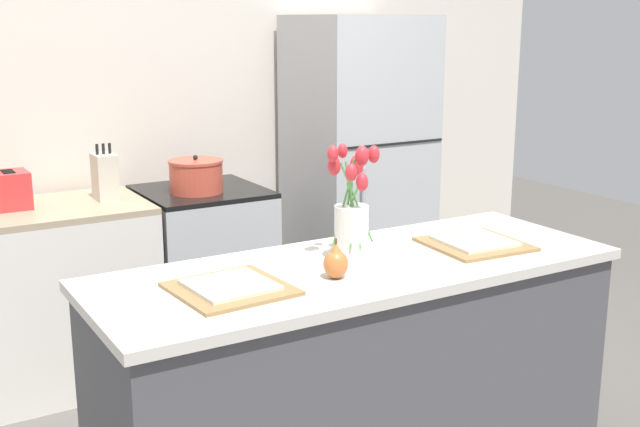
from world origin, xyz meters
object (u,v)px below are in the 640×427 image
Objects in this scene: refrigerator at (358,173)px; plate_setting_right at (475,243)px; plate_setting_left at (230,288)px; knife_block at (105,177)px; cooking_pot at (196,176)px; stove_range at (204,272)px; flower_vase at (352,216)px; pear_figurine at (336,263)px.

refrigerator reaches higher than plate_setting_right.
plate_setting_left is at bearing -133.15° from refrigerator.
refrigerator is at bearing 46.85° from plate_setting_left.
knife_block reaches higher than plate_setting_left.
plate_setting_left is 1.67m from cooking_pot.
cooking_pot is (-1.00, -0.05, 0.09)m from refrigerator.
stove_range is 0.51× the size of refrigerator.
flower_vase is at bearing -76.25° from knife_block.
stove_range is 2.54× the size of plate_setting_right.
plate_setting_left is at bearing 180.00° from plate_setting_right.
plate_setting_right is (0.63, 0.06, -0.04)m from pear_figurine.
knife_block reaches higher than pear_figurine.
refrigerator is 1.00m from cooking_pot.
refrigerator is 13.49× the size of pear_figurine.
cooking_pot reaches higher than plate_setting_right.
knife_block is at bearing 117.70° from plate_setting_right.
cooking_pot is (0.53, 1.58, 0.02)m from plate_setting_left.
refrigerator is 5.02× the size of plate_setting_left.
refrigerator reaches higher than knife_block.
flower_vase is at bearing 42.91° from pear_figurine.
plate_setting_right is 1.86m from knife_block.
plate_setting_left is at bearing -109.58° from stove_range.
stove_range is at bearing 81.76° from pear_figurine.
cooking_pot is (0.05, 1.50, -0.12)m from flower_vase.
knife_block is (-0.86, 1.64, 0.05)m from plate_setting_right.
flower_vase is 0.22m from pear_figurine.
knife_block is (-0.24, 1.70, 0.01)m from pear_figurine.
flower_vase reaches higher than stove_range.
knife_block is (-0.43, 0.07, 0.03)m from cooking_pot.
refrigerator is 1.73m from plate_setting_right.
plate_setting_right is (0.96, 0.00, 0.00)m from plate_setting_left.
plate_setting_left is 1.28× the size of cooking_pot.
stove_range is 2.23× the size of flower_vase.
pear_figurine is 1.65m from cooking_pot.
plate_setting_right is at bearing 0.00° from plate_setting_left.
knife_block is (-0.48, 0.01, 0.55)m from stove_range.
stove_range is at bearing 70.42° from plate_setting_left.
knife_block is at bearing 179.55° from refrigerator.
stove_range is 3.27× the size of knife_block.
stove_range is 1.80m from plate_setting_left.
pear_figurine is at bearing -98.24° from stove_range.
pear_figurine is at bearing -174.66° from plate_setting_right.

